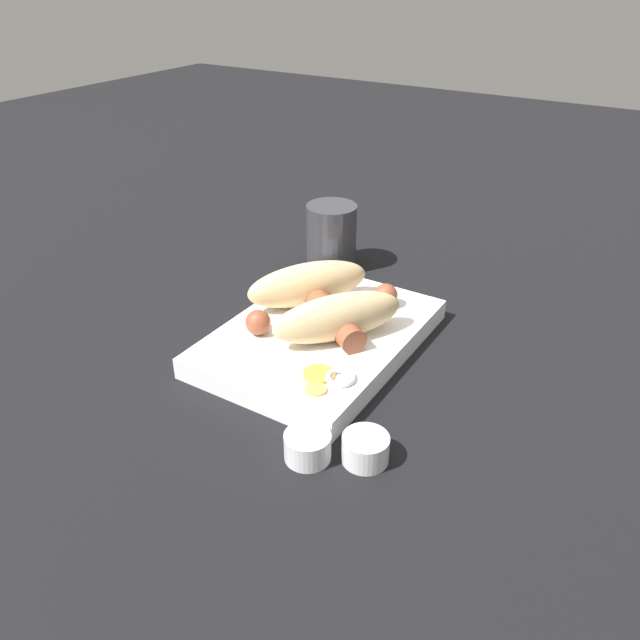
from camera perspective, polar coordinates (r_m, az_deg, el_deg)
ground_plane at (r=0.70m, az=0.00°, el=-2.38°), size 3.00×3.00×0.00m
food_tray at (r=0.69m, az=0.00°, el=-1.55°), size 0.26×0.19×0.02m
bread_roll at (r=0.69m, az=0.20°, el=1.87°), size 0.19×0.19×0.05m
sausage at (r=0.70m, az=0.40°, el=1.08°), size 0.16×0.14×0.03m
pickled_veggies at (r=0.61m, az=1.01°, el=-5.32°), size 0.06×0.06×0.01m
condiment_cup_near at (r=0.55m, az=-1.14°, el=-11.57°), size 0.04×0.04×0.03m
condiment_cup_far at (r=0.55m, az=4.17°, el=-11.76°), size 0.04×0.04×0.03m
drink_glass at (r=0.86m, az=1.04°, el=7.60°), size 0.07×0.07×0.09m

